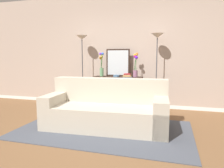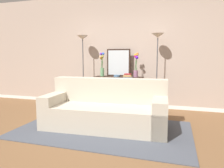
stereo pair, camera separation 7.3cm
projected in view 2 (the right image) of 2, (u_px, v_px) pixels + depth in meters
ground_plane at (93, 135)px, 3.48m from camera, size 16.00×16.00×0.02m
back_wall at (125, 51)px, 5.43m from camera, size 12.00×0.15×2.89m
area_rug at (103, 129)px, 3.72m from camera, size 3.01×1.78×0.01m
couch at (106, 110)px, 3.83m from camera, size 2.23×1.03×0.88m
console_table at (118, 87)px, 5.23m from camera, size 1.21×0.35×0.80m
floor_lamp_left at (83, 51)px, 5.34m from camera, size 0.28×0.28×1.82m
floor_lamp_right at (157, 51)px, 4.80m from camera, size 0.28×0.28×1.82m
wall_mirror at (118, 63)px, 5.31m from camera, size 0.60×0.02×0.69m
vase_tall_flowers at (102, 66)px, 5.31m from camera, size 0.12×0.11×0.60m
vase_short_flowers at (136, 66)px, 5.07m from camera, size 0.12×0.13×0.59m
fruit_bowl at (117, 76)px, 5.10m from camera, size 0.15×0.15×0.05m
book_stack at (128, 76)px, 5.02m from camera, size 0.23×0.18×0.09m
book_row_under_console at (105, 105)px, 5.40m from camera, size 0.28×0.18×0.12m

